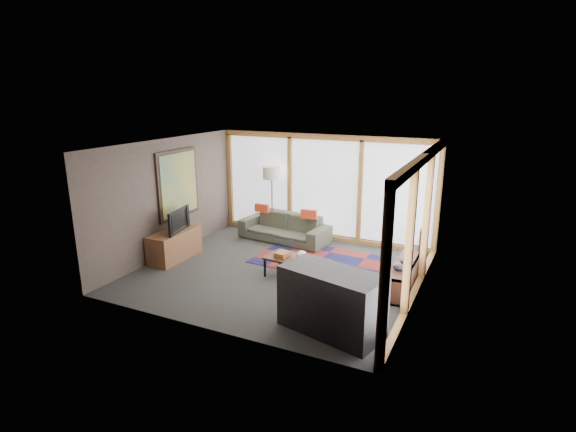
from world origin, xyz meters
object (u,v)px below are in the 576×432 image
at_px(sofa, 284,228).
at_px(television, 175,220).
at_px(bookshelf, 405,273).
at_px(bar_counter, 331,301).
at_px(coffee_table, 297,268).
at_px(tv_console, 175,245).
at_px(floor_lamp, 272,201).

distance_m(sofa, television, 2.72).
relative_size(bookshelf, bar_counter, 1.26).
bearing_deg(coffee_table, bookshelf, 17.17).
height_order(sofa, bar_counter, bar_counter).
bearing_deg(tv_console, floor_lamp, 65.38).
bearing_deg(floor_lamp, coffee_table, -52.87).
distance_m(television, bar_counter, 4.39).
bearing_deg(bar_counter, floor_lamp, 141.88).
distance_m(tv_console, television, 0.57).
bearing_deg(bar_counter, sofa, 139.28).
bearing_deg(sofa, television, -119.26).
bearing_deg(television, floor_lamp, -34.76).
bearing_deg(television, coffee_table, -97.89).
relative_size(floor_lamp, tv_console, 1.39).
bearing_deg(bookshelf, sofa, 156.93).
distance_m(sofa, coffee_table, 2.36).
relative_size(floor_lamp, bookshelf, 0.90).
bearing_deg(coffee_table, sofa, 122.05).
bearing_deg(sofa, floor_lamp, 155.02).
bearing_deg(sofa, bookshelf, -16.30).
xyz_separation_m(sofa, bar_counter, (2.55, -3.60, 0.17)).
bearing_deg(coffee_table, television, -176.77).
bearing_deg(bar_counter, television, 174.59).
relative_size(coffee_table, bar_counter, 0.79).
distance_m(bookshelf, bar_counter, 2.34).
relative_size(sofa, bookshelf, 1.14).
distance_m(bookshelf, tv_console, 4.93).
xyz_separation_m(floor_lamp, coffee_table, (1.74, -2.30, -0.68)).
distance_m(coffee_table, bookshelf, 2.08).
bearing_deg(sofa, coffee_table, -51.17).
height_order(television, bar_counter, television).
distance_m(floor_lamp, television, 2.68).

